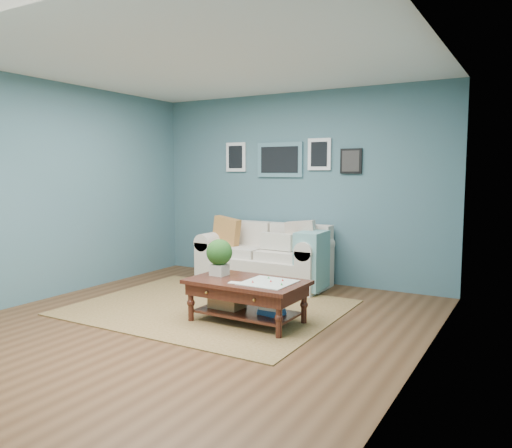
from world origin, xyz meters
The scene contains 4 objects.
room_shell centered at (0.00, 0.06, 1.36)m, with size 5.00×5.02×2.70m.
area_rug centered at (-0.23, 0.61, 0.01)m, with size 2.95×2.36×0.01m, color brown.
loveseat centered at (-0.19, 2.02, 0.39)m, with size 1.84×0.84×0.95m.
coffee_table centered at (0.38, 0.35, 0.38)m, with size 1.23×0.74×0.85m.
Camera 1 is at (3.07, -4.03, 1.58)m, focal length 35.00 mm.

